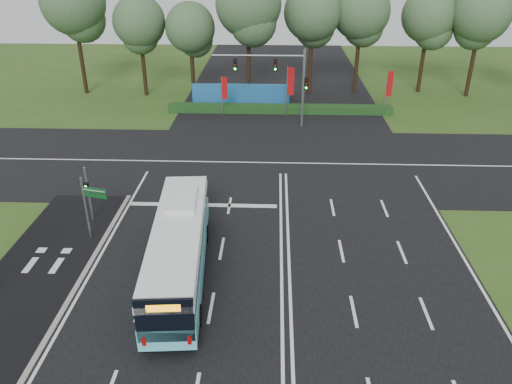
# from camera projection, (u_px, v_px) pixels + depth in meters

# --- Properties ---
(ground) EXTENTS (120.00, 120.00, 0.00)m
(ground) POSITION_uv_depth(u_px,v_px,m) (281.00, 250.00, 27.53)
(ground) COLOR #32521B
(ground) RESTS_ON ground
(road_main) EXTENTS (20.00, 120.00, 0.04)m
(road_main) POSITION_uv_depth(u_px,v_px,m) (281.00, 250.00, 27.52)
(road_main) COLOR black
(road_main) RESTS_ON ground
(road_cross) EXTENTS (120.00, 14.00, 0.05)m
(road_cross) POSITION_uv_depth(u_px,v_px,m) (280.00, 163.00, 38.21)
(road_cross) COLOR black
(road_cross) RESTS_ON ground
(bike_path) EXTENTS (5.00, 18.00, 0.06)m
(bike_path) POSITION_uv_depth(u_px,v_px,m) (35.00, 277.00, 25.27)
(bike_path) COLOR black
(bike_path) RESTS_ON ground
(kerb_strip) EXTENTS (0.25, 18.00, 0.12)m
(kerb_strip) POSITION_uv_depth(u_px,v_px,m) (82.00, 278.00, 25.17)
(kerb_strip) COLOR gray
(kerb_strip) RESTS_ON ground
(city_bus) EXTENTS (3.30, 11.58, 3.28)m
(city_bus) POSITION_uv_depth(u_px,v_px,m) (179.00, 249.00, 24.67)
(city_bus) COLOR #62D5E4
(city_bus) RESTS_ON ground
(pedestrian_signal) EXTENTS (0.31, 0.42, 3.56)m
(pedestrian_signal) POSITION_uv_depth(u_px,v_px,m) (88.00, 192.00, 29.53)
(pedestrian_signal) COLOR gray
(pedestrian_signal) RESTS_ON ground
(street_sign) EXTENTS (1.47, 0.42, 3.84)m
(street_sign) POSITION_uv_depth(u_px,v_px,m) (90.00, 201.00, 27.48)
(street_sign) COLOR gray
(street_sign) RESTS_ON ground
(banner_flag_left) EXTENTS (0.58, 0.09, 3.93)m
(banner_flag_left) POSITION_uv_depth(u_px,v_px,m) (224.00, 90.00, 47.18)
(banner_flag_left) COLOR gray
(banner_flag_left) RESTS_ON ground
(banner_flag_mid) EXTENTS (0.70, 0.25, 4.86)m
(banner_flag_mid) POSITION_uv_depth(u_px,v_px,m) (290.00, 84.00, 46.91)
(banner_flag_mid) COLOR gray
(banner_flag_mid) RESTS_ON ground
(banner_flag_right) EXTENTS (0.65, 0.22, 4.49)m
(banner_flag_right) POSITION_uv_depth(u_px,v_px,m) (389.00, 87.00, 47.04)
(banner_flag_right) COLOR gray
(banner_flag_right) RESTS_ON ground
(traffic_light_gantry) EXTENTS (8.41, 0.28, 7.00)m
(traffic_light_gantry) POSITION_uv_depth(u_px,v_px,m) (283.00, 76.00, 43.69)
(traffic_light_gantry) COLOR gray
(traffic_light_gantry) RESTS_ON ground
(hedge) EXTENTS (22.00, 1.20, 0.80)m
(hedge) POSITION_uv_depth(u_px,v_px,m) (280.00, 109.00, 49.19)
(hedge) COLOR #1A3B15
(hedge) RESTS_ON ground
(blue_hoarding) EXTENTS (10.00, 0.30, 2.20)m
(blue_hoarding) POSITION_uv_depth(u_px,v_px,m) (241.00, 95.00, 51.23)
(blue_hoarding) COLOR #1E63A4
(blue_hoarding) RESTS_ON ground
(eucalyptus_row) EXTENTS (54.90, 9.38, 12.91)m
(eucalyptus_row) POSITION_uv_depth(u_px,v_px,m) (305.00, 12.00, 51.12)
(eucalyptus_row) COLOR black
(eucalyptus_row) RESTS_ON ground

